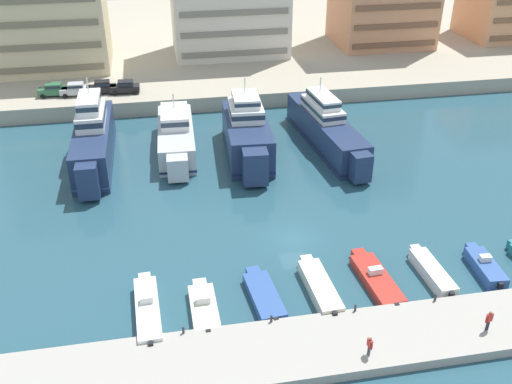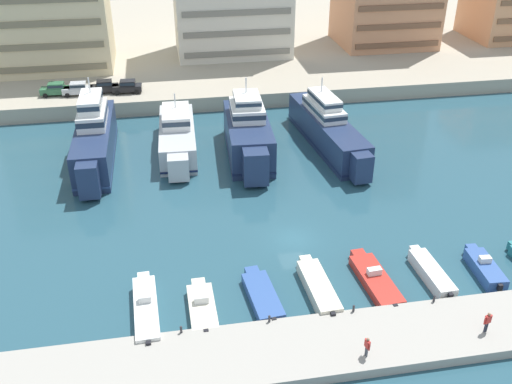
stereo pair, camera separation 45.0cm
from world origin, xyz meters
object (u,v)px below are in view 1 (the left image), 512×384
at_px(yacht_silver_left, 176,136).
at_px(pedestrian_far_side, 370,345).
at_px(car_black_mid_left, 102,87).
at_px(pedestrian_mid_deck, 489,319).
at_px(car_green_far_left, 53,89).
at_px(yacht_navy_mid_left, 247,134).
at_px(motorboat_cream_left, 204,307).
at_px(motorboat_red_center, 376,279).
at_px(motorboat_blue_mid_left, 264,295).
at_px(car_black_center_left, 125,86).
at_px(motorboat_blue_mid_right, 485,266).
at_px(yacht_navy_center_left, 326,128).
at_px(motorboat_white_far_left, 148,310).
at_px(motorboat_cream_center_left, 319,287).
at_px(yacht_navy_far_left, 93,139).
at_px(car_silver_left, 75,89).
at_px(motorboat_white_center_right, 432,272).

relative_size(yacht_silver_left, pedestrian_far_side, 10.50).
height_order(car_black_mid_left, pedestrian_mid_deck, car_black_mid_left).
bearing_deg(car_green_far_left, yacht_navy_mid_left, -38.17).
height_order(motorboat_cream_left, car_black_mid_left, car_black_mid_left).
bearing_deg(motorboat_red_center, motorboat_blue_mid_left, -177.79).
xyz_separation_m(car_green_far_left, car_black_mid_left, (6.62, -0.16, 0.00)).
height_order(motorboat_red_center, car_black_center_left, car_black_center_left).
height_order(motorboat_cream_left, motorboat_blue_mid_right, motorboat_blue_mid_right).
xyz_separation_m(yacht_navy_center_left, car_green_far_left, (-34.20, 18.24, 0.80)).
distance_m(motorboat_white_far_left, motorboat_blue_mid_right, 28.45).
distance_m(car_black_center_left, pedestrian_mid_deck, 58.19).
height_order(motorboat_cream_center_left, car_black_mid_left, car_black_mid_left).
bearing_deg(yacht_navy_far_left, car_silver_left, 101.33).
distance_m(yacht_navy_far_left, car_green_far_left, 18.59).
height_order(car_green_far_left, pedestrian_mid_deck, car_green_far_left).
height_order(yacht_silver_left, motorboat_red_center, yacht_silver_left).
relative_size(motorboat_cream_left, motorboat_white_center_right, 0.94).
xyz_separation_m(motorboat_blue_mid_left, motorboat_red_center, (9.62, 0.37, 0.02)).
bearing_deg(yacht_silver_left, pedestrian_mid_deck, -60.70).
bearing_deg(yacht_navy_mid_left, yacht_navy_far_left, 174.84).
xyz_separation_m(motorboat_cream_left, car_black_mid_left, (-9.59, 45.71, 2.69)).
bearing_deg(motorboat_blue_mid_right, yacht_silver_left, 130.16).
bearing_deg(yacht_silver_left, pedestrian_far_side, -73.49).
xyz_separation_m(motorboat_cream_center_left, motorboat_red_center, (4.98, 0.31, -0.12)).
height_order(motorboat_white_far_left, pedestrian_mid_deck, pedestrian_mid_deck).
xyz_separation_m(yacht_silver_left, car_green_far_left, (-15.98, 16.30, 1.23)).
bearing_deg(motorboat_blue_mid_right, car_green_far_left, 131.77).
distance_m(motorboat_cream_center_left, motorboat_red_center, 4.99).
xyz_separation_m(motorboat_white_center_right, car_black_center_left, (-25.71, 44.41, 2.58)).
distance_m(yacht_silver_left, motorboat_blue_mid_right, 37.83).
distance_m(yacht_silver_left, yacht_navy_mid_left, 8.75).
bearing_deg(car_silver_left, motorboat_blue_mid_right, -50.17).
relative_size(motorboat_blue_mid_left, motorboat_red_center, 0.88).
distance_m(car_silver_left, car_black_mid_left, 3.61).
bearing_deg(yacht_navy_mid_left, yacht_silver_left, 161.57).
height_order(motorboat_cream_left, motorboat_red_center, motorboat_cream_left).
distance_m(yacht_navy_center_left, motorboat_white_center_right, 26.93).
height_order(motorboat_white_far_left, motorboat_cream_left, motorboat_white_far_left).
bearing_deg(motorboat_cream_center_left, motorboat_red_center, 3.56).
distance_m(motorboat_cream_left, pedestrian_mid_deck, 21.19).
distance_m(motorboat_white_far_left, motorboat_blue_mid_left, 9.16).
xyz_separation_m(motorboat_white_far_left, motorboat_blue_mid_right, (28.45, 0.35, -0.02)).
height_order(motorboat_white_far_left, motorboat_blue_mid_left, motorboat_white_far_left).
bearing_deg(motorboat_white_center_right, car_green_far_left, 128.28).
height_order(yacht_navy_mid_left, car_silver_left, yacht_navy_mid_left).
relative_size(yacht_navy_far_left, car_black_mid_left, 4.71).
bearing_deg(car_black_center_left, yacht_navy_mid_left, -51.97).
height_order(car_green_far_left, car_black_center_left, same).
bearing_deg(motorboat_cream_left, motorboat_red_center, 3.69).
bearing_deg(yacht_navy_mid_left, pedestrian_far_side, -85.51).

